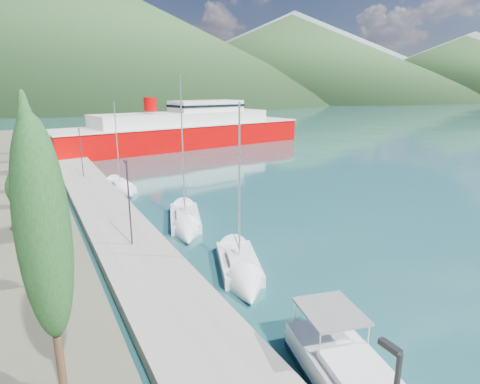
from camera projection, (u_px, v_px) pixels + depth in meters
ground at (79, 127)px, 123.93m from camera, size 1400.00×1400.00×0.00m
quay at (102, 206)px, 39.49m from camera, size 5.00×88.00×0.80m
hills_far at (131, 42)px, 593.20m from camera, size 1480.00×900.00×180.00m
hills_near at (152, 46)px, 371.68m from camera, size 1010.00×520.00×115.00m
tree_row at (29, 148)px, 39.77m from camera, size 3.87×64.32×10.83m
lamp_posts at (126, 197)px, 28.75m from camera, size 0.15×49.19×6.06m
sailboat_near at (243, 277)px, 24.86m from camera, size 5.12×8.59×11.85m
sailboat_mid at (186, 227)px, 33.83m from camera, size 5.36×9.86×13.75m
sailboat_far at (124, 190)px, 45.91m from camera, size 2.81×7.72×11.17m
ferry at (186, 131)px, 81.19m from camera, size 53.86×20.29×10.47m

